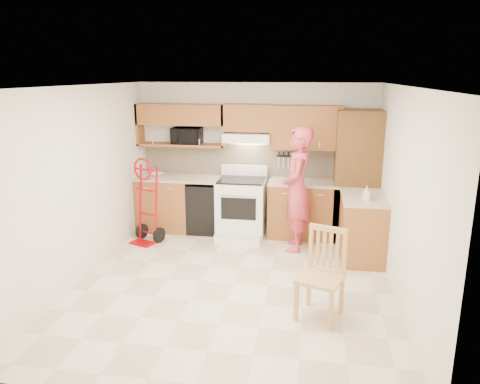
% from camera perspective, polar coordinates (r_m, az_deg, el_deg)
% --- Properties ---
extents(floor, '(4.00, 4.50, 0.02)m').
position_cam_1_polar(floor, '(6.02, -0.76, -11.48)').
color(floor, beige).
rests_on(floor, ground).
extents(ceiling, '(4.00, 4.50, 0.02)m').
position_cam_1_polar(ceiling, '(5.41, -0.85, 13.25)').
color(ceiling, white).
rests_on(ceiling, ground).
extents(wall_back, '(4.00, 0.02, 2.50)m').
position_cam_1_polar(wall_back, '(7.77, 2.03, 4.32)').
color(wall_back, white).
rests_on(wall_back, ground).
extents(wall_front, '(4.00, 0.02, 2.50)m').
position_cam_1_polar(wall_front, '(3.49, -7.17, -8.98)').
color(wall_front, white).
rests_on(wall_front, ground).
extents(wall_left, '(0.02, 4.50, 2.50)m').
position_cam_1_polar(wall_left, '(6.24, -19.32, 0.91)').
color(wall_left, white).
rests_on(wall_left, ground).
extents(wall_right, '(0.02, 4.50, 2.50)m').
position_cam_1_polar(wall_right, '(5.61, 19.87, -0.60)').
color(wall_right, white).
rests_on(wall_right, ground).
extents(backsplash, '(3.92, 0.03, 0.55)m').
position_cam_1_polar(backsplash, '(7.75, 2.01, 3.92)').
color(backsplash, beige).
rests_on(backsplash, wall_back).
extents(lower_cab_left, '(0.90, 0.60, 0.90)m').
position_cam_1_polar(lower_cab_left, '(7.99, -9.40, -1.47)').
color(lower_cab_left, brown).
rests_on(lower_cab_left, ground).
extents(dishwasher, '(0.60, 0.60, 0.85)m').
position_cam_1_polar(dishwasher, '(7.80, -4.15, -1.90)').
color(dishwasher, black).
rests_on(dishwasher, ground).
extents(lower_cab_right, '(1.14, 0.60, 0.90)m').
position_cam_1_polar(lower_cab_right, '(7.60, 7.92, -2.26)').
color(lower_cab_right, brown).
rests_on(lower_cab_right, ground).
extents(countertop_left, '(1.50, 0.63, 0.04)m').
position_cam_1_polar(countertop_left, '(7.79, -7.45, 1.75)').
color(countertop_left, '#BBAC90').
rests_on(countertop_left, lower_cab_left).
extents(countertop_right, '(1.14, 0.63, 0.04)m').
position_cam_1_polar(countertop_right, '(7.48, 8.04, 1.19)').
color(countertop_right, '#BBAC90').
rests_on(countertop_right, lower_cab_right).
extents(cab_return_right, '(0.60, 1.00, 0.90)m').
position_cam_1_polar(cab_return_right, '(6.88, 15.04, -4.45)').
color(cab_return_right, brown).
rests_on(cab_return_right, ground).
extents(countertop_return, '(0.63, 1.00, 0.04)m').
position_cam_1_polar(countertop_return, '(6.75, 15.30, -0.67)').
color(countertop_return, '#BBAC90').
rests_on(countertop_return, cab_return_right).
extents(pantry_tall, '(0.70, 0.60, 2.10)m').
position_cam_1_polar(pantry_tall, '(7.48, 14.37, 1.91)').
color(pantry_tall, brown).
rests_on(pantry_tall, ground).
extents(upper_cab_left, '(1.50, 0.33, 0.34)m').
position_cam_1_polar(upper_cab_left, '(7.75, -7.42, 9.63)').
color(upper_cab_left, brown).
rests_on(upper_cab_left, wall_back).
extents(upper_shelf_mw, '(1.50, 0.33, 0.04)m').
position_cam_1_polar(upper_shelf_mw, '(7.81, -7.30, 5.90)').
color(upper_shelf_mw, brown).
rests_on(upper_shelf_mw, wall_back).
extents(upper_cab_center, '(0.76, 0.33, 0.44)m').
position_cam_1_polar(upper_cab_center, '(7.52, 0.99, 9.29)').
color(upper_cab_center, brown).
rests_on(upper_cab_center, wall_back).
extents(upper_cab_right, '(1.14, 0.33, 0.70)m').
position_cam_1_polar(upper_cab_right, '(7.46, 8.31, 8.02)').
color(upper_cab_right, brown).
rests_on(upper_cab_right, wall_back).
extents(range_hood, '(0.76, 0.46, 0.14)m').
position_cam_1_polar(range_hood, '(7.49, 0.91, 6.88)').
color(range_hood, white).
rests_on(range_hood, wall_back).
extents(knife_strip, '(0.40, 0.05, 0.29)m').
position_cam_1_polar(knife_strip, '(7.67, 6.07, 4.04)').
color(knife_strip, black).
rests_on(knife_strip, backsplash).
extents(microwave, '(0.50, 0.35, 0.27)m').
position_cam_1_polar(microwave, '(7.76, -6.67, 7.03)').
color(microwave, black).
rests_on(microwave, upper_shelf_mw).
extents(range, '(0.78, 1.02, 1.15)m').
position_cam_1_polar(range, '(7.46, 0.13, -1.45)').
color(range, white).
rests_on(range, ground).
extents(person, '(0.46, 0.70, 1.89)m').
position_cam_1_polar(person, '(6.89, 7.14, 0.30)').
color(person, '#C83B49').
rests_on(person, ground).
extents(hand_truck, '(0.62, 0.59, 1.24)m').
position_cam_1_polar(hand_truck, '(7.35, -11.87, -1.62)').
color(hand_truck, '#B5040A').
rests_on(hand_truck, ground).
extents(dining_chair, '(0.59, 0.62, 1.01)m').
position_cam_1_polar(dining_chair, '(5.13, 10.05, -10.24)').
color(dining_chair, '#DEA75B').
rests_on(dining_chair, ground).
extents(soap_bottle, '(0.10, 0.10, 0.20)m').
position_cam_1_polar(soap_bottle, '(6.52, 15.56, -0.12)').
color(soap_bottle, white).
rests_on(soap_bottle, countertop_return).
extents(bowl, '(0.22, 0.22, 0.05)m').
position_cam_1_polar(bowl, '(7.90, -10.37, 2.17)').
color(bowl, white).
rests_on(bowl, countertop_left).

